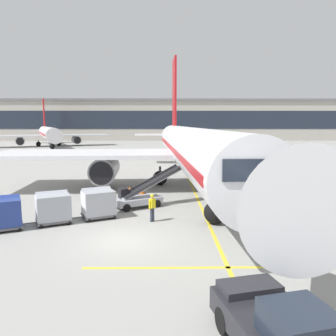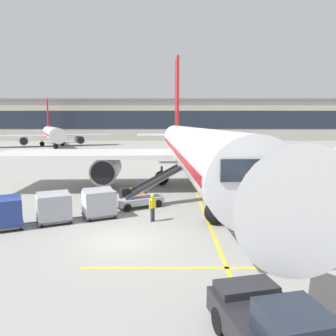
# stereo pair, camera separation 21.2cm
# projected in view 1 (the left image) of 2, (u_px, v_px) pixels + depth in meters

# --- Properties ---
(ground_plane) EXTENTS (600.00, 600.00, 0.00)m
(ground_plane) POSITION_uv_depth(u_px,v_px,m) (122.00, 241.00, 17.08)
(ground_plane) COLOR gray
(parked_airplane) EXTENTS (36.62, 46.60, 15.50)m
(parked_airplane) POSITION_uv_depth(u_px,v_px,m) (190.00, 148.00, 31.22)
(parked_airplane) COLOR white
(parked_airplane) RESTS_ON ground
(belt_loader) EXTENTS (5.27, 3.76, 2.89)m
(belt_loader) POSITION_uv_depth(u_px,v_px,m) (141.00, 195.00, 23.96)
(belt_loader) COLOR #A3A8B2
(belt_loader) RESTS_ON ground
(baggage_cart_lead) EXTENTS (2.80, 2.30, 1.91)m
(baggage_cart_lead) POSITION_uv_depth(u_px,v_px,m) (98.00, 203.00, 21.12)
(baggage_cart_lead) COLOR #515156
(baggage_cart_lead) RESTS_ON ground
(baggage_cart_second) EXTENTS (2.80, 2.30, 1.91)m
(baggage_cart_second) POSITION_uv_depth(u_px,v_px,m) (53.00, 207.00, 19.97)
(baggage_cart_second) COLOR #515156
(baggage_cart_second) RESTS_ON ground
(baggage_cart_third) EXTENTS (2.80, 2.30, 1.91)m
(baggage_cart_third) POSITION_uv_depth(u_px,v_px,m) (3.00, 213.00, 18.74)
(baggage_cart_third) COLOR #515156
(baggage_cart_third) RESTS_ON ground
(pushback_tug) EXTENTS (3.05, 4.76, 1.83)m
(pushback_tug) POSITION_uv_depth(u_px,v_px,m) (281.00, 332.00, 8.34)
(pushback_tug) COLOR #232328
(pushback_tug) RESTS_ON ground
(ground_crew_by_loader) EXTENTS (0.28, 0.57, 1.74)m
(ground_crew_by_loader) POSITION_uv_depth(u_px,v_px,m) (109.00, 199.00, 22.21)
(ground_crew_by_loader) COLOR #333847
(ground_crew_by_loader) RESTS_ON ground
(ground_crew_by_carts) EXTENTS (0.42, 0.47, 1.74)m
(ground_crew_by_carts) POSITION_uv_depth(u_px,v_px,m) (152.00, 206.00, 20.32)
(ground_crew_by_carts) COLOR #333847
(ground_crew_by_carts) RESTS_ON ground
(safety_cone_engine_keepout) EXTENTS (0.66, 0.66, 0.75)m
(safety_cone_engine_keepout) POSITION_uv_depth(u_px,v_px,m) (128.00, 192.00, 27.54)
(safety_cone_engine_keepout) COLOR black
(safety_cone_engine_keepout) RESTS_ON ground
(safety_cone_wingtip) EXTENTS (0.58, 0.58, 0.66)m
(safety_cone_wingtip) POSITION_uv_depth(u_px,v_px,m) (130.00, 190.00, 28.37)
(safety_cone_wingtip) COLOR black
(safety_cone_wingtip) RESTS_ON ground
(safety_cone_nose_mark) EXTENTS (0.71, 0.71, 0.80)m
(safety_cone_nose_mark) POSITION_uv_depth(u_px,v_px,m) (142.00, 190.00, 28.14)
(safety_cone_nose_mark) COLOR black
(safety_cone_nose_mark) RESTS_ON ground
(apron_guidance_line_lead_in) EXTENTS (0.20, 110.00, 0.01)m
(apron_guidance_line_lead_in) POSITION_uv_depth(u_px,v_px,m) (193.00, 188.00, 30.87)
(apron_guidance_line_lead_in) COLOR yellow
(apron_guidance_line_lead_in) RESTS_ON ground
(apron_guidance_line_stop_bar) EXTENTS (12.00, 0.20, 0.01)m
(apron_guidance_line_stop_bar) POSITION_uv_depth(u_px,v_px,m) (224.00, 267.00, 13.93)
(apron_guidance_line_stop_bar) COLOR yellow
(apron_guidance_line_stop_bar) RESTS_ON ground
(terminal_building) EXTENTS (149.06, 21.90, 14.21)m
(terminal_building) POSITION_uv_depth(u_px,v_px,m) (188.00, 120.00, 122.29)
(terminal_building) COLOR #A8A399
(terminal_building) RESTS_ON ground
(distant_airplane) EXTENTS (30.93, 38.04, 13.35)m
(distant_airplane) POSITION_uv_depth(u_px,v_px,m) (49.00, 134.00, 86.09)
(distant_airplane) COLOR white
(distant_airplane) RESTS_ON ground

